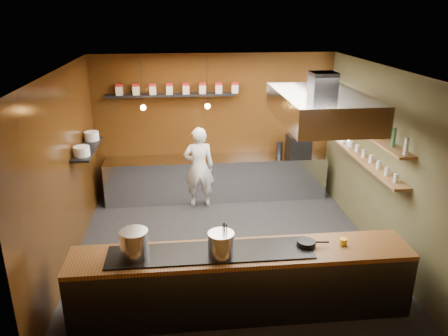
{
  "coord_description": "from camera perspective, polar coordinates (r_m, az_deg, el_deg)",
  "views": [
    {
      "loc": [
        -0.73,
        -6.41,
        3.84
      ],
      "look_at": [
        -0.02,
        0.4,
        1.32
      ],
      "focal_mm": 35.0,
      "sensor_mm": 36.0,
      "label": 1
    }
  ],
  "objects": [
    {
      "name": "butter_jar",
      "position": [
        6.0,
        15.31,
        -9.28
      ],
      "size": [
        0.12,
        0.12,
        0.09
      ],
      "primitive_type": "cylinder",
      "rotation": [
        0.0,
        0.0,
        -0.24
      ],
      "color": "yellow",
      "rests_on": "pass_counter"
    },
    {
      "name": "stockpot_large",
      "position": [
        5.57,
        -11.64,
        -9.65
      ],
      "size": [
        0.4,
        0.4,
        0.35
      ],
      "primitive_type": "cylinder",
      "rotation": [
        0.0,
        0.0,
        0.13
      ],
      "color": "silver",
      "rests_on": "pass_counter"
    },
    {
      "name": "espresso_machine",
      "position": [
        9.29,
        9.7,
        2.87
      ],
      "size": [
        0.47,
        0.45,
        0.45
      ],
      "primitive_type": "cube",
      "rotation": [
        0.0,
        0.0,
        0.06
      ],
      "color": "black",
      "rests_on": "prep_counter"
    },
    {
      "name": "left_wall",
      "position": [
        7.05,
        -20.09,
        -0.49
      ],
      "size": [
        0.0,
        5.0,
        5.0
      ],
      "primitive_type": "plane",
      "rotation": [
        1.57,
        0.0,
        1.57
      ],
      "color": "#3F1F0B",
      "rests_on": "ground"
    },
    {
      "name": "tin_shelf",
      "position": [
        8.93,
        -7.01,
        9.43
      ],
      "size": [
        2.6,
        0.26,
        0.04
      ],
      "primitive_type": "cube",
      "color": "black",
      "rests_on": "back_wall"
    },
    {
      "name": "ceiling",
      "position": [
        6.51,
        0.58,
        12.74
      ],
      "size": [
        5.0,
        5.0,
        0.0
      ],
      "primitive_type": "plane",
      "rotation": [
        3.14,
        0.0,
        0.0
      ],
      "color": "silver",
      "rests_on": "back_wall"
    },
    {
      "name": "plate_shelf",
      "position": [
        7.93,
        -17.39,
        2.42
      ],
      "size": [
        0.3,
        1.4,
        0.04
      ],
      "primitive_type": "cube",
      "color": "black",
      "rests_on": "left_wall"
    },
    {
      "name": "wine_glasses",
      "position": [
        7.73,
        17.78,
        1.83
      ],
      "size": [
        0.07,
        2.37,
        0.13
      ],
      "color": "silver",
      "rests_on": "bottle_shelf_lower"
    },
    {
      "name": "plate_stacks",
      "position": [
        7.9,
        -17.47,
        3.11
      ],
      "size": [
        0.26,
        1.16,
        0.16
      ],
      "color": "white",
      "rests_on": "plate_shelf"
    },
    {
      "name": "right_wall",
      "position": [
        7.55,
        19.74,
        0.89
      ],
      "size": [
        0.0,
        5.0,
        5.0
      ],
      "primitive_type": "plane",
      "rotation": [
        1.57,
        0.0,
        -1.57
      ],
      "color": "#4D492B",
      "rests_on": "ground"
    },
    {
      "name": "window_pane",
      "position": [
        8.93,
        15.21,
        6.91
      ],
      "size": [
        0.0,
        1.0,
        1.0
      ],
      "primitive_type": "plane",
      "rotation": [
        1.57,
        0.0,
        -1.57
      ],
      "color": "white",
      "rests_on": "right_wall"
    },
    {
      "name": "pendant_right",
      "position": [
        8.31,
        -2.17,
        8.42
      ],
      "size": [
        0.1,
        0.1,
        0.95
      ],
      "color": "black",
      "rests_on": "ceiling"
    },
    {
      "name": "chef",
      "position": [
        8.77,
        -3.28,
        0.08
      ],
      "size": [
        0.61,
        0.4,
        1.67
      ],
      "primitive_type": "imported",
      "rotation": [
        0.0,
        0.0,
        3.15
      ],
      "color": "silver",
      "rests_on": "floor"
    },
    {
      "name": "storage_tins",
      "position": [
        8.9,
        -6.07,
        10.3
      ],
      "size": [
        2.43,
        0.13,
        0.22
      ],
      "color": "beige",
      "rests_on": "tin_shelf"
    },
    {
      "name": "stockpot_small",
      "position": [
        5.48,
        -0.38,
        -9.91
      ],
      "size": [
        0.41,
        0.41,
        0.31
      ],
      "primitive_type": "cylinder",
      "rotation": [
        0.0,
        0.0,
        -0.3
      ],
      "color": "silver",
      "rests_on": "pass_counter"
    },
    {
      "name": "pendant_left",
      "position": [
        8.32,
        -10.53,
        8.11
      ],
      "size": [
        0.1,
        0.1,
        0.95
      ],
      "color": "black",
      "rests_on": "ceiling"
    },
    {
      "name": "prep_counter",
      "position": [
        9.26,
        -0.99,
        -1.32
      ],
      "size": [
        4.6,
        0.65,
        0.9
      ],
      "primitive_type": "cube",
      "color": "silver",
      "rests_on": "floor"
    },
    {
      "name": "floor",
      "position": [
        7.51,
        0.49,
        -10.58
      ],
      "size": [
        5.0,
        5.0,
        0.0
      ],
      "primitive_type": "plane",
      "color": "black",
      "rests_on": "ground"
    },
    {
      "name": "utensil_crock",
      "position": [
        5.54,
        0.1,
        -10.19
      ],
      "size": [
        0.19,
        0.19,
        0.2
      ],
      "primitive_type": "cylinder",
      "rotation": [
        0.0,
        0.0,
        0.23
      ],
      "color": "silver",
      "rests_on": "pass_counter"
    },
    {
      "name": "frying_pan",
      "position": [
        5.85,
        10.74,
        -9.61
      ],
      "size": [
        0.42,
        0.25,
        0.06
      ],
      "color": "black",
      "rests_on": "pass_counter"
    },
    {
      "name": "bottle_shelf_upper",
      "position": [
        7.63,
        18.08,
        4.58
      ],
      "size": [
        0.26,
        2.8,
        0.04
      ],
      "primitive_type": "cube",
      "color": "#905B39",
      "rests_on": "right_wall"
    },
    {
      "name": "bottles",
      "position": [
        7.59,
        18.2,
        5.59
      ],
      "size": [
        0.06,
        2.66,
        0.24
      ],
      "color": "silver",
      "rests_on": "bottle_shelf_upper"
    },
    {
      "name": "bottle_shelf_lower",
      "position": [
        7.76,
        17.71,
        1.24
      ],
      "size": [
        0.26,
        2.8,
        0.04
      ],
      "primitive_type": "cube",
      "color": "#905B39",
      "rests_on": "right_wall"
    },
    {
      "name": "extractor_hood",
      "position": [
        6.49,
        12.57,
        7.8
      ],
      "size": [
        1.2,
        2.0,
        0.72
      ],
      "color": "#38383D",
      "rests_on": "ceiling"
    },
    {
      "name": "back_wall",
      "position": [
        9.25,
        -1.21,
        5.5
      ],
      "size": [
        5.0,
        0.0,
        5.0
      ],
      "primitive_type": "plane",
      "rotation": [
        1.57,
        0.0,
        0.0
      ],
      "color": "#3F1F0B",
      "rests_on": "ground"
    },
    {
      "name": "pass_counter",
      "position": [
        5.92,
        2.25,
        -14.58
      ],
      "size": [
        4.4,
        0.72,
        0.94
      ],
      "color": "#38383D",
      "rests_on": "floor"
    }
  ]
}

